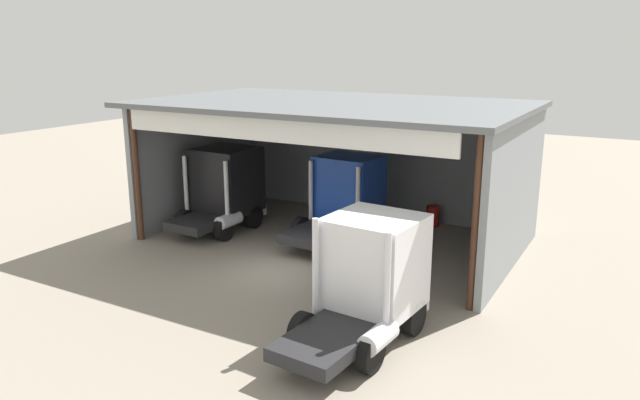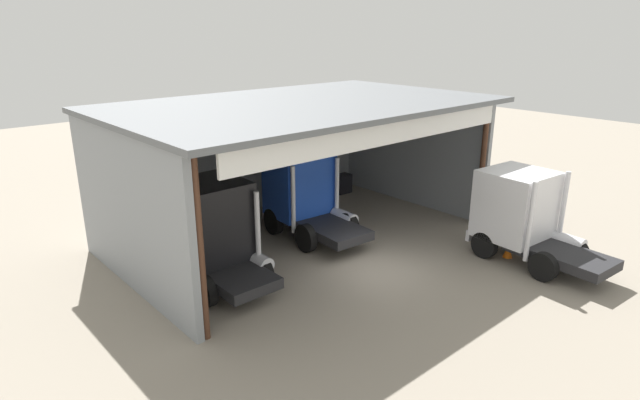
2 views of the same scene
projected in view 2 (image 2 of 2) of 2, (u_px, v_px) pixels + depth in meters
The scene contains 8 objects.
ground_plane at pixel (375, 269), 19.29m from camera, with size 80.00×80.00×0.00m, color gray.
workshop_shed at pixel (285, 142), 21.75m from camera, with size 14.87×9.43×5.68m.
truck_black_center_bay at pixel (212, 230), 17.86m from camera, with size 2.63×4.36×3.54m.
truck_blue_center_right_bay at pixel (305, 194), 22.10m from camera, with size 2.73×5.01×3.43m.
truck_white_right_bay at pixel (523, 214), 19.76m from camera, with size 2.65×5.18×3.44m.
oil_drum at pixel (300, 192), 26.63m from camera, with size 0.58×0.58×0.92m, color #B21E19.
tool_cart at pixel (342, 184), 27.97m from camera, with size 0.90×0.60×1.00m, color black.
traffic_cone at pixel (508, 250), 20.21m from camera, with size 0.36×0.36×0.56m, color orange.
Camera 2 is at (-13.14, -11.77, 8.46)m, focal length 29.65 mm.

